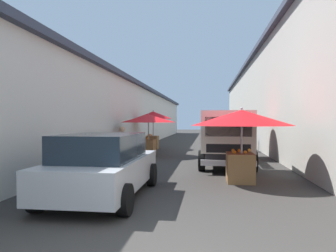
{
  "coord_description": "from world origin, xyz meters",
  "views": [
    {
      "loc": [
        -3.24,
        -0.76,
        1.74
      ],
      "look_at": [
        8.97,
        0.84,
        1.53
      ],
      "focal_mm": 32.98,
      "sensor_mm": 36.0,
      "label": 1
    }
  ],
  "objects_px": {
    "delivery_truck": "(227,140)",
    "hatchback_car": "(104,165)",
    "fruit_stall_far_left": "(153,120)",
    "parked_scooter": "(250,143)",
    "fruit_stall_far_right": "(241,125)",
    "vendor_by_crates": "(122,145)",
    "vendor_in_shade": "(208,136)",
    "fruit_stall_mid_lane": "(148,123)",
    "fruit_stall_near_right": "(243,125)"
  },
  "relations": [
    {
      "from": "delivery_truck",
      "to": "hatchback_car",
      "type": "bearing_deg",
      "value": 147.0
    },
    {
      "from": "fruit_stall_far_left",
      "to": "parked_scooter",
      "type": "xyz_separation_m",
      "value": [
        -0.48,
        -5.76,
        -1.36
      ]
    },
    {
      "from": "fruit_stall_far_right",
      "to": "vendor_by_crates",
      "type": "height_order",
      "value": "fruit_stall_far_right"
    },
    {
      "from": "hatchback_car",
      "to": "vendor_in_shade",
      "type": "relative_size",
      "value": 2.5
    },
    {
      "from": "fruit_stall_far_right",
      "to": "fruit_stall_far_left",
      "type": "bearing_deg",
      "value": 23.93
    },
    {
      "from": "vendor_by_crates",
      "to": "vendor_in_shade",
      "type": "distance_m",
      "value": 7.5
    },
    {
      "from": "fruit_stall_far_right",
      "to": "vendor_in_shade",
      "type": "xyz_separation_m",
      "value": [
        8.75,
        0.96,
        -0.74
      ]
    },
    {
      "from": "fruit_stall_far_left",
      "to": "delivery_truck",
      "type": "height_order",
      "value": "fruit_stall_far_left"
    },
    {
      "from": "vendor_by_crates",
      "to": "hatchback_car",
      "type": "bearing_deg",
      "value": -169.99
    },
    {
      "from": "parked_scooter",
      "to": "vendor_by_crates",
      "type": "bearing_deg",
      "value": 143.08
    },
    {
      "from": "fruit_stall_mid_lane",
      "to": "hatchback_car",
      "type": "distance_m",
      "value": 8.23
    },
    {
      "from": "delivery_truck",
      "to": "vendor_in_shade",
      "type": "height_order",
      "value": "delivery_truck"
    },
    {
      "from": "fruit_stall_far_right",
      "to": "fruit_stall_far_left",
      "type": "xyz_separation_m",
      "value": [
        9.67,
        4.29,
        0.18
      ]
    },
    {
      "from": "parked_scooter",
      "to": "fruit_stall_mid_lane",
      "type": "bearing_deg",
      "value": 121.07
    },
    {
      "from": "delivery_truck",
      "to": "parked_scooter",
      "type": "bearing_deg",
      "value": -14.46
    },
    {
      "from": "fruit_stall_near_right",
      "to": "fruit_stall_far_left",
      "type": "distance_m",
      "value": 6.37
    },
    {
      "from": "delivery_truck",
      "to": "parked_scooter",
      "type": "height_order",
      "value": "delivery_truck"
    },
    {
      "from": "fruit_stall_mid_lane",
      "to": "vendor_in_shade",
      "type": "xyz_separation_m",
      "value": [
        2.76,
        -2.89,
        -0.76
      ]
    },
    {
      "from": "fruit_stall_far_left",
      "to": "hatchback_car",
      "type": "xyz_separation_m",
      "value": [
        -11.85,
        -1.0,
        -1.07
      ]
    },
    {
      "from": "delivery_truck",
      "to": "fruit_stall_far_right",
      "type": "bearing_deg",
      "value": -174.02
    },
    {
      "from": "fruit_stall_mid_lane",
      "to": "vendor_in_shade",
      "type": "distance_m",
      "value": 4.07
    },
    {
      "from": "vendor_by_crates",
      "to": "parked_scooter",
      "type": "xyz_separation_m",
      "value": [
        7.29,
        -5.48,
        -0.43
      ]
    },
    {
      "from": "fruit_stall_far_left",
      "to": "delivery_truck",
      "type": "bearing_deg",
      "value": -150.69
    },
    {
      "from": "fruit_stall_far_right",
      "to": "parked_scooter",
      "type": "distance_m",
      "value": 9.38
    },
    {
      "from": "fruit_stall_near_right",
      "to": "fruit_stall_mid_lane",
      "type": "height_order",
      "value": "fruit_stall_near_right"
    },
    {
      "from": "vendor_by_crates",
      "to": "parked_scooter",
      "type": "distance_m",
      "value": 9.13
    },
    {
      "from": "parked_scooter",
      "to": "hatchback_car",
      "type": "bearing_deg",
      "value": 157.28
    },
    {
      "from": "fruit_stall_near_right",
      "to": "delivery_truck",
      "type": "relative_size",
      "value": 0.44
    },
    {
      "from": "fruit_stall_near_right",
      "to": "hatchback_car",
      "type": "distance_m",
      "value": 8.83
    },
    {
      "from": "vendor_by_crates",
      "to": "parked_scooter",
      "type": "bearing_deg",
      "value": -36.92
    },
    {
      "from": "fruit_stall_far_right",
      "to": "vendor_in_shade",
      "type": "bearing_deg",
      "value": 6.29
    },
    {
      "from": "hatchback_car",
      "to": "delivery_truck",
      "type": "relative_size",
      "value": 0.79
    },
    {
      "from": "fruit_stall_mid_lane",
      "to": "fruit_stall_far_left",
      "type": "relative_size",
      "value": 1.14
    },
    {
      "from": "fruit_stall_mid_lane",
      "to": "fruit_stall_far_left",
      "type": "height_order",
      "value": "fruit_stall_far_left"
    },
    {
      "from": "fruit_stall_mid_lane",
      "to": "vendor_by_crates",
      "type": "relative_size",
      "value": 1.77
    },
    {
      "from": "fruit_stall_near_right",
      "to": "hatchback_car",
      "type": "height_order",
      "value": "fruit_stall_near_right"
    },
    {
      "from": "fruit_stall_mid_lane",
      "to": "vendor_by_crates",
      "type": "height_order",
      "value": "fruit_stall_mid_lane"
    },
    {
      "from": "vendor_in_shade",
      "to": "parked_scooter",
      "type": "bearing_deg",
      "value": -79.66
    },
    {
      "from": "fruit_stall_far_right",
      "to": "vendor_by_crates",
      "type": "distance_m",
      "value": 4.5
    },
    {
      "from": "vendor_in_shade",
      "to": "hatchback_car",
      "type": "bearing_deg",
      "value": 167.97
    },
    {
      "from": "fruit_stall_far_left",
      "to": "parked_scooter",
      "type": "relative_size",
      "value": 1.42
    },
    {
      "from": "fruit_stall_near_right",
      "to": "fruit_stall_far_left",
      "type": "bearing_deg",
      "value": 51.08
    },
    {
      "from": "fruit_stall_far_left",
      "to": "parked_scooter",
      "type": "height_order",
      "value": "fruit_stall_far_left"
    },
    {
      "from": "fruit_stall_near_right",
      "to": "fruit_stall_mid_lane",
      "type": "relative_size",
      "value": 0.81
    },
    {
      "from": "fruit_stall_far_right",
      "to": "delivery_truck",
      "type": "distance_m",
      "value": 2.57
    },
    {
      "from": "fruit_stall_near_right",
      "to": "vendor_in_shade",
      "type": "relative_size",
      "value": 1.41
    },
    {
      "from": "vendor_by_crates",
      "to": "delivery_truck",
      "type": "bearing_deg",
      "value": -81.01
    },
    {
      "from": "fruit_stall_near_right",
      "to": "fruit_stall_far_right",
      "type": "relative_size",
      "value": 0.77
    },
    {
      "from": "hatchback_car",
      "to": "delivery_truck",
      "type": "xyz_separation_m",
      "value": [
        4.67,
        -3.03,
        0.3
      ]
    },
    {
      "from": "fruit_stall_near_right",
      "to": "fruit_stall_far_left",
      "type": "xyz_separation_m",
      "value": [
        4.0,
        4.95,
        0.26
      ]
    }
  ]
}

